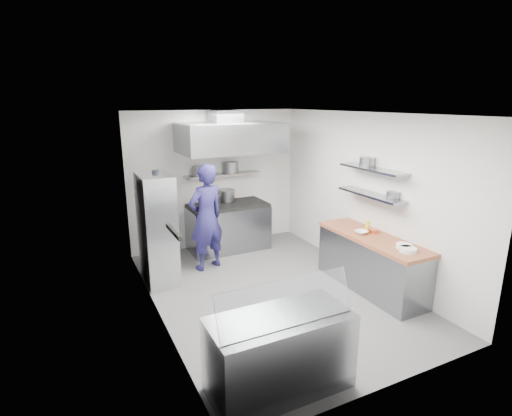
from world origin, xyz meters
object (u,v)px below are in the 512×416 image
gas_range (228,228)px  chef (206,218)px  display_case (280,353)px  wire_rack (157,229)px

gas_range → chef: size_ratio=0.83×
gas_range → chef: (-0.72, -0.74, 0.51)m
display_case → chef: bearing=83.5°
wire_rack → display_case: (0.53, -3.21, -0.50)m
gas_range → wire_rack: bearing=-151.3°
wire_rack → display_case: size_ratio=1.23×
wire_rack → display_case: 3.29m
gas_range → display_case: size_ratio=1.07×
gas_range → wire_rack: (-1.63, -0.89, 0.48)m
gas_range → chef: bearing=-134.2°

